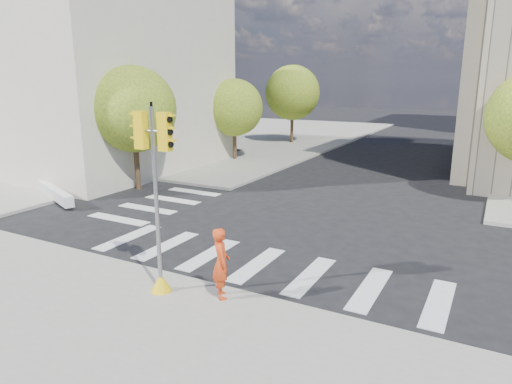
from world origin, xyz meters
TOP-DOWN VIEW (x-y plane):
  - ground at (0.00, 0.00)m, footprint 160.00×160.00m
  - sidewalk_far_left at (-20.00, 26.00)m, footprint 28.00×40.00m
  - classical_building at (-20.00, 8.00)m, footprint 19.00×15.00m
  - tree_lw_near at (-10.50, 4.00)m, footprint 4.40×4.40m
  - tree_lw_mid at (-10.50, 14.00)m, footprint 4.00×4.00m
  - tree_lw_far at (-10.50, 24.00)m, footprint 4.80×4.80m
  - traffic_signal at (-1.36, -5.09)m, footprint 1.06×0.56m
  - photographer at (0.25, -4.60)m, footprint 0.80×0.82m
  - planter_wall at (-13.00, 0.54)m, footprint 5.68×2.72m

SIDE VIEW (x-z plane):
  - ground at x=0.00m, z-range 0.00..0.00m
  - sidewalk_far_left at x=-20.00m, z-range 0.00..0.15m
  - planter_wall at x=-13.00m, z-range 0.15..0.65m
  - photographer at x=0.25m, z-range 0.15..2.04m
  - traffic_signal at x=-1.36m, z-range -0.21..4.81m
  - tree_lw_mid at x=-10.50m, z-range 0.88..6.65m
  - tree_lw_near at x=-10.50m, z-range 1.00..7.41m
  - tree_lw_far at x=-10.50m, z-range 1.07..8.01m
  - classical_building at x=-20.00m, z-range 0.09..12.79m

